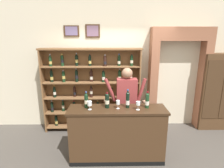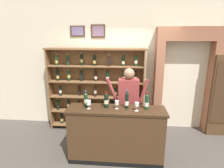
# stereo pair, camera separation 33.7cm
# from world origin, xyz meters

# --- Properties ---
(ground_plane) EXTENTS (14.00, 14.00, 0.02)m
(ground_plane) POSITION_xyz_m (0.00, 0.00, -0.01)
(ground_plane) COLOR #47423D
(back_wall) EXTENTS (12.00, 0.19, 3.40)m
(back_wall) POSITION_xyz_m (-0.00, 1.50, 1.70)
(back_wall) COLOR beige
(back_wall) RESTS_ON ground
(wine_shelf) EXTENTS (2.34, 0.31, 2.03)m
(wine_shelf) POSITION_xyz_m (-0.64, 1.17, 1.08)
(wine_shelf) COLOR brown
(wine_shelf) RESTS_ON ground
(archway_doorway) EXTENTS (1.44, 0.45, 2.49)m
(archway_doorway) POSITION_xyz_m (1.48, 1.37, 1.40)
(archway_doorway) COLOR #935B42
(archway_doorway) RESTS_ON ground
(side_cabinet) EXTENTS (0.87, 0.39, 1.90)m
(side_cabinet) POSITION_xyz_m (2.46, 1.24, 0.95)
(side_cabinet) COLOR #4C331E
(side_cabinet) RESTS_ON ground
(tasting_counter) EXTENTS (1.78, 0.49, 1.02)m
(tasting_counter) POSITION_xyz_m (-0.07, -0.00, 0.51)
(tasting_counter) COLOR #422B19
(tasting_counter) RESTS_ON ground
(shopkeeper) EXTENTS (0.90, 0.22, 1.67)m
(shopkeeper) POSITION_xyz_m (0.15, 0.57, 1.03)
(shopkeeper) COLOR #2D3347
(shopkeeper) RESTS_ON ground
(tasting_bottle_vin_santo) EXTENTS (0.07, 0.07, 0.31)m
(tasting_bottle_vin_santo) POSITION_xyz_m (-0.63, 0.05, 1.16)
(tasting_bottle_vin_santo) COLOR black
(tasting_bottle_vin_santo) RESTS_ON tasting_counter
(tasting_bottle_bianco) EXTENTS (0.08, 0.08, 0.29)m
(tasting_bottle_bianco) POSITION_xyz_m (-0.25, 0.05, 1.16)
(tasting_bottle_bianco) COLOR black
(tasting_bottle_bianco) RESTS_ON tasting_counter
(tasting_bottle_super_tuscan) EXTENTS (0.07, 0.07, 0.35)m
(tasting_bottle_super_tuscan) POSITION_xyz_m (0.12, 0.04, 1.18)
(tasting_bottle_super_tuscan) COLOR black
(tasting_bottle_super_tuscan) RESTS_ON tasting_counter
(tasting_bottle_prosecco) EXTENTS (0.07, 0.07, 0.31)m
(tasting_bottle_prosecco) POSITION_xyz_m (0.47, 0.03, 1.17)
(tasting_bottle_prosecco) COLOR #19381E
(tasting_bottle_prosecco) RESTS_ON tasting_counter
(wine_glass_left) EXTENTS (0.08, 0.08, 0.16)m
(wine_glass_left) POSITION_xyz_m (-0.56, -0.04, 1.13)
(wine_glass_left) COLOR silver
(wine_glass_left) RESTS_ON tasting_counter
(wine_glass_center) EXTENTS (0.07, 0.07, 0.16)m
(wine_glass_center) POSITION_xyz_m (0.29, -0.06, 1.14)
(wine_glass_center) COLOR silver
(wine_glass_center) RESTS_ON tasting_counter
(wine_glass_right) EXTENTS (0.07, 0.07, 0.16)m
(wine_glass_right) POSITION_xyz_m (-0.06, -0.00, 1.14)
(wine_glass_right) COLOR silver
(wine_glass_right) RESTS_ON tasting_counter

